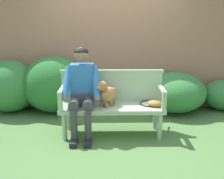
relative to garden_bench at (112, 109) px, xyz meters
name	(u,v)px	position (x,y,z in m)	size (l,w,h in m)	color
ground_plane	(112,134)	(0.00, 0.00, -0.40)	(40.00, 40.00, 0.00)	#4C753D
brick_garden_fence	(111,51)	(0.00, 1.45, 0.70)	(8.00, 0.30, 2.20)	#936651
hedge_bush_far_left	(10,86)	(-1.90, 1.08, 0.09)	(0.98, 0.97, 0.98)	#337538
hedge_bush_mid_left	(174,92)	(1.19, 1.04, -0.02)	(1.18, 1.10, 0.75)	#337538
hedge_bush_mid_right	(54,85)	(-1.07, 1.04, 0.13)	(1.15, 0.96, 1.05)	#286B2D
garden_bench	(112,109)	(0.00, 0.00, 0.00)	(1.55, 0.52, 0.46)	#9EB793
bench_backrest	(112,85)	(0.00, 0.23, 0.32)	(1.59, 0.06, 0.50)	#9EB793
bench_armrest_left_end	(61,94)	(-0.74, -0.09, 0.27)	(0.06, 0.52, 0.28)	#9EB793
bench_armrest_right_end	(163,94)	(0.74, -0.09, 0.27)	(0.06, 0.52, 0.28)	#9EB793
person_seated	(82,89)	(-0.44, -0.02, 0.33)	(0.56, 0.66, 1.33)	black
dog_on_bench	(107,93)	(-0.08, -0.03, 0.27)	(0.34, 0.37, 0.41)	#AD7042
tennis_racket	(150,103)	(0.58, 0.09, 0.07)	(0.37, 0.58, 0.03)	black
baseball_glove	(155,103)	(0.63, -0.04, 0.11)	(0.22, 0.17, 0.09)	#9E6B2D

